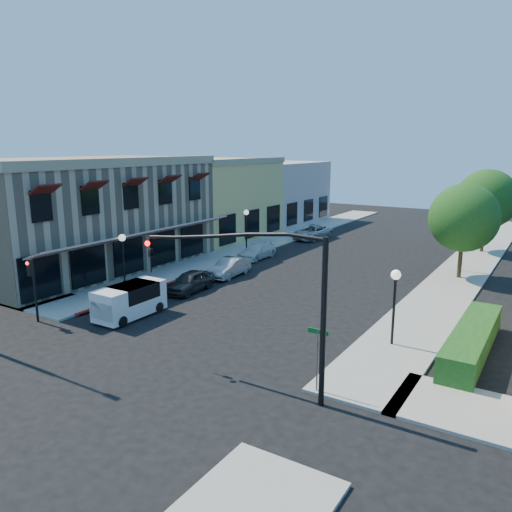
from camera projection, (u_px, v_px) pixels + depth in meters
The scene contains 22 objects.
ground at pixel (127, 368), 20.39m from camera, with size 120.00×120.00×0.00m, color black.
sidewalk_left at pixel (273, 241), 47.25m from camera, with size 3.50×50.00×0.12m, color gray.
sidewalk_right at pixel (470, 263), 38.18m from camera, with size 3.50×50.00×0.12m, color gray.
curb_red_strip at pixel (144, 294), 30.59m from camera, with size 0.25×10.00×0.06m, color maroon.
corner_brick_building at pixel (85, 214), 36.63m from camera, with size 11.77×18.20×8.10m.
yellow_stucco_building at pixel (209, 198), 49.11m from camera, with size 10.00×12.00×7.60m, color tan.
pink_stucco_building at pixel (271, 192), 59.10m from camera, with size 10.00×12.00×7.00m, color tan.
hedge at pixel (471, 354), 21.78m from camera, with size 1.40×8.00×1.10m, color #184915.
street_tree_a at pixel (464, 218), 33.12m from camera, with size 4.56×4.56×6.48m.
street_tree_b at pixel (487, 199), 41.32m from camera, with size 4.94×4.94×7.02m.
signal_mast_arm at pixel (269, 284), 17.71m from camera, with size 8.01×0.39×6.00m.
secondary_signal at pixel (32, 279), 25.20m from camera, with size 0.28×0.42×3.32m.
street_name_sign at pixel (318, 350), 17.96m from camera, with size 0.80×0.06×2.50m.
lamppost_left_near at pixel (123, 247), 30.82m from camera, with size 0.44×0.44×3.57m.
lamppost_left_far at pixel (246, 220), 42.40m from camera, with size 0.44×0.44×3.57m.
lamppost_right_near at pixel (395, 288), 22.01m from camera, with size 0.44×0.44×3.57m.
lamppost_right_far at pixel (463, 235), 35.25m from camera, with size 0.44×0.44×3.57m.
white_van at pixel (129, 299), 26.22m from camera, with size 1.75×3.91×1.73m.
parked_car_a at pixel (190, 281), 30.94m from camera, with size 1.52×3.79×1.29m, color black.
parked_car_b at pixel (230, 267), 34.57m from camera, with size 1.34×3.85×1.27m, color #9C9EA1.
parked_car_c at pixel (257, 251), 40.02m from camera, with size 1.67×4.12×1.19m, color silver.
parked_car_d at pixel (312, 232), 48.41m from camera, with size 2.22×4.82×1.34m, color #ACAFB1.
Camera 1 is at (14.53, -13.22, 8.90)m, focal length 35.00 mm.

